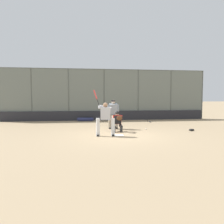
{
  "coord_description": "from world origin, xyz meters",
  "views": [
    {
      "loc": [
        1.7,
        10.12,
        1.8
      ],
      "look_at": [
        0.2,
        -1.0,
        1.05
      ],
      "focal_mm": 35.0,
      "sensor_mm": 36.0,
      "label": 1
    }
  ],
  "objects": [
    {
      "name": "catcher_behind_plate",
      "position": [
        -0.1,
        -1.08,
        0.56
      ],
      "size": [
        0.57,
        0.68,
        1.09
      ],
      "rotation": [
        0.0,
        0.0,
        -0.03
      ],
      "color": "#333333",
      "rests_on": "ground_plane"
    },
    {
      "name": "fielding_glove_on_dirt",
      "position": [
        -4.12,
        -0.87,
        0.05
      ],
      "size": [
        0.31,
        0.23,
        0.11
      ],
      "color": "black",
      "rests_on": "ground_plane"
    },
    {
      "name": "umpire_home",
      "position": [
        -0.03,
        -2.19,
        0.89
      ],
      "size": [
        0.67,
        0.42,
        1.65
      ],
      "rotation": [
        0.0,
        0.0,
        0.05
      ],
      "color": "gray",
      "rests_on": "ground_plane"
    },
    {
      "name": "bleachers_beyond",
      "position": [
        -2.51,
        -9.26,
        0.38
      ],
      "size": [
        11.63,
        1.95,
        1.16
      ],
      "color": "slate",
      "rests_on": "ground_plane"
    },
    {
      "name": "equipment_bag_dugout_side",
      "position": [
        1.51,
        -6.49,
        0.14
      ],
      "size": [
        1.29,
        0.27,
        0.27
      ],
      "color": "navy",
      "rests_on": "ground_plane"
    },
    {
      "name": "baseball_loose",
      "position": [
        -1.79,
        -1.57,
        0.04
      ],
      "size": [
        0.07,
        0.07,
        0.07
      ],
      "primitive_type": "sphere",
      "color": "white",
      "rests_on": "ground_plane"
    },
    {
      "name": "home_plate_marker",
      "position": [
        0.0,
        0.0,
        0.01
      ],
      "size": [
        0.43,
        0.43,
        0.01
      ],
      "primitive_type": "cube",
      "color": "white",
      "rests_on": "ground_plane"
    },
    {
      "name": "spare_bat_near_backstop",
      "position": [
        -3.16,
        -5.29,
        0.03
      ],
      "size": [
        0.07,
        0.9,
        0.07
      ],
      "rotation": [
        0.0,
        0.0,
        1.57
      ],
      "color": "black",
      "rests_on": "ground_plane"
    },
    {
      "name": "ground_plane",
      "position": [
        0.0,
        0.0,
        0.0
      ],
      "size": [
        160.0,
        160.0,
        0.0
      ],
      "primitive_type": "plane",
      "color": "tan"
    },
    {
      "name": "batter_at_plate",
      "position": [
        0.66,
        0.08,
        0.85
      ],
      "size": [
        0.98,
        0.7,
        2.16
      ],
      "rotation": [
        0.0,
        0.0,
        -0.09
      ],
      "color": "silver",
      "rests_on": "ground_plane"
    },
    {
      "name": "backstop_fence",
      "position": [
        -0.0,
        -7.11,
        2.11
      ],
      "size": [
        16.69,
        0.08,
        4.04
      ],
      "color": "#515651",
      "rests_on": "ground_plane"
    },
    {
      "name": "padding_wall",
      "position": [
        0.0,
        -7.01,
        0.36
      ],
      "size": [
        16.28,
        0.18,
        0.73
      ],
      "primitive_type": "cube",
      "color": "#28282D",
      "rests_on": "ground_plane"
    }
  ]
}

